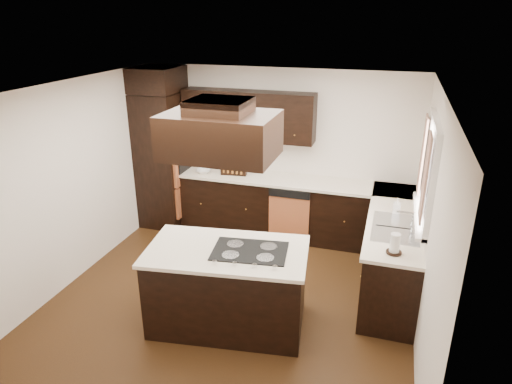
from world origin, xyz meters
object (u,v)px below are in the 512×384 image
island (228,289)px  range_hood (220,135)px  spice_rack (234,165)px  oven_column (163,160)px

island → range_hood: range_hood is taller
spice_rack → range_hood: bearing=-79.5°
range_hood → island: bearing=69.5°
island → spice_rack: size_ratio=4.15×
oven_column → island: oven_column is taller
oven_column → range_hood: bearing=-50.3°
island → spice_rack: bearing=100.1°
oven_column → range_hood: size_ratio=2.02×
range_hood → spice_rack: bearing=107.1°
oven_column → range_hood: 3.13m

